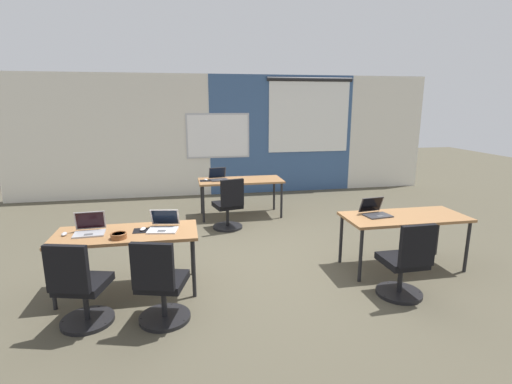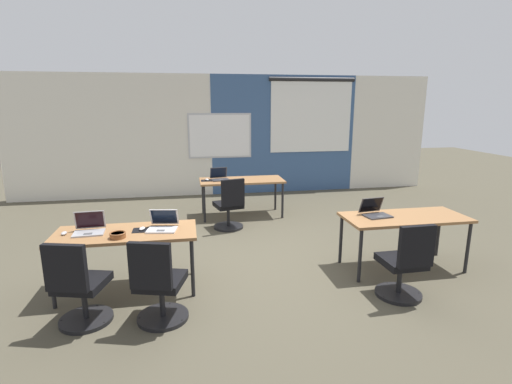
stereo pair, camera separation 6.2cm
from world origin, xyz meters
TOP-DOWN VIEW (x-y plane):
  - ground_plane at (0.00, 0.00)m, footprint 24.00×24.00m
  - back_wall_assembly at (0.05, 4.19)m, footprint 10.00×0.27m
  - desk_near_left at (-1.75, -0.60)m, footprint 1.60×0.70m
  - desk_near_right at (1.75, -0.60)m, footprint 1.60×0.70m
  - desk_far_center at (0.00, 2.20)m, footprint 1.60×0.70m
  - laptop_near_left_end at (-2.15, -0.55)m, footprint 0.35×0.30m
  - mouse_near_left_end at (-2.41, -0.58)m, footprint 0.06×0.10m
  - chair_near_left_end at (-2.11, -1.30)m, footprint 0.54×0.59m
  - laptop_near_left_inner at (-1.33, -0.58)m, footprint 0.38×0.37m
  - mousepad_near_left_inner at (-1.57, -0.58)m, footprint 0.22×0.19m
  - mouse_near_left_inner at (-1.57, -0.58)m, footprint 0.09×0.11m
  - chair_near_left_inner at (-1.35, -1.39)m, footprint 0.54×0.60m
  - laptop_far_left at (-0.42, 2.25)m, footprint 0.37×0.35m
  - mousepad_far_left at (-0.67, 2.21)m, footprint 0.22×0.19m
  - mouse_far_left at (-0.67, 2.21)m, footprint 0.09×0.11m
  - chair_far_left at (-0.33, 1.42)m, footprint 0.53×0.58m
  - laptop_near_right_inner at (1.38, -0.51)m, footprint 0.37×0.35m
  - chair_near_right_inner at (1.31, -1.37)m, footprint 0.52×0.54m
  - snack_bowl at (-1.80, -0.80)m, footprint 0.18×0.18m

SIDE VIEW (x-z plane):
  - ground_plane at x=0.00m, z-range 0.00..0.00m
  - chair_near_left_end at x=-2.11m, z-range -0.08..0.84m
  - chair_near_left_inner at x=-1.35m, z-range -0.08..0.84m
  - chair_far_left at x=-0.33m, z-range -0.08..0.84m
  - chair_near_right_inner at x=1.31m, z-range -0.08..0.84m
  - desk_near_left at x=-1.75m, z-range 0.30..1.02m
  - desk_near_right at x=1.75m, z-range 0.30..1.02m
  - desk_far_center at x=0.00m, z-range 0.30..1.02m
  - mousepad_near_left_inner at x=-1.57m, z-range 0.72..0.72m
  - mousepad_far_left at x=-0.67m, z-range 0.72..0.72m
  - mouse_near_left_end at x=-2.41m, z-range 0.72..0.75m
  - mouse_near_left_inner at x=-1.57m, z-range 0.72..0.76m
  - mouse_far_left at x=-0.67m, z-range 0.72..0.76m
  - snack_bowl at x=-1.80m, z-range 0.72..0.79m
  - laptop_near_left_inner at x=-1.33m, z-range 0.66..0.88m
  - laptop_near_right_inner at x=1.38m, z-range 0.66..0.88m
  - laptop_far_left at x=-0.42m, z-range 0.65..0.88m
  - laptop_near_left_end at x=-2.15m, z-range 0.65..0.89m
  - back_wall_assembly at x=0.05m, z-range 0.01..2.81m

